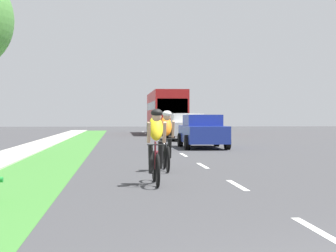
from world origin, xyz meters
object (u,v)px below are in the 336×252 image
Objects in this scene: cyclist_lead at (156,146)px; pickup_white at (186,127)px; bus_red at (166,110)px; sedan_blue at (203,131)px; cyclist_trailing at (166,140)px.

cyclist_lead is 0.34× the size of pickup_white.
pickup_white is at bearing -89.44° from bus_red.
bus_red reaches higher than sedan_blue.
bus_red is at bearing 84.66° from cyclist_lead.
bus_red is at bearing 85.02° from cyclist_trailing.
cyclist_lead reaches higher than sedan_blue.
bus_red is (3.26, 34.89, 1.17)m from cyclist_lead.
pickup_white is at bearing 81.35° from cyclist_lead.
cyclist_trailing is at bearing -103.76° from sedan_blue.
pickup_white is (0.28, 8.54, 0.06)m from sedan_blue.
bus_red is at bearing 89.57° from sedan_blue.
bus_red is at bearing 90.56° from pickup_white.
bus_red reaches higher than pickup_white.
sedan_blue is at bearing -91.89° from pickup_white.
sedan_blue is (2.62, 10.70, -0.04)m from cyclist_trailing.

